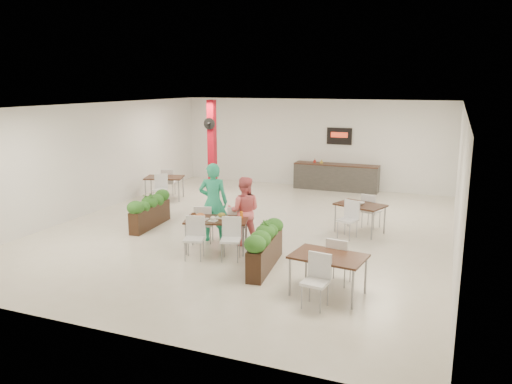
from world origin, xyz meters
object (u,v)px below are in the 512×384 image
(diner_man, at_px, (213,202))
(diner_woman, at_px, (244,211))
(side_table_a, at_px, (164,180))
(main_table, at_px, (216,224))
(planter_right, at_px, (265,245))
(planter_left, at_px, (150,209))
(service_counter, at_px, (336,176))
(side_table_b, at_px, (360,209))
(side_table_c, at_px, (328,262))
(red_column, at_px, (212,145))

(diner_man, relative_size, diner_woman, 1.17)
(side_table_a, bearing_deg, main_table, -64.33)
(planter_right, bearing_deg, planter_left, 156.34)
(planter_left, bearing_deg, service_counter, 61.39)
(service_counter, xyz_separation_m, planter_left, (-3.54, -6.49, 0.01))
(planter_left, xyz_separation_m, side_table_a, (-1.38, 2.95, 0.13))
(side_table_b, bearing_deg, main_table, -117.24)
(service_counter, relative_size, main_table, 1.58)
(side_table_a, xyz_separation_m, side_table_c, (6.82, -5.50, 0.00))
(service_counter, bearing_deg, planter_right, -87.39)
(main_table, bearing_deg, service_counter, 82.12)
(red_column, relative_size, diner_man, 1.67)
(planter_left, relative_size, side_table_b, 1.10)
(planter_left, bearing_deg, side_table_b, 16.14)
(service_counter, relative_size, planter_left, 1.64)
(red_column, distance_m, service_counter, 4.56)
(diner_woman, height_order, planter_right, diner_woman)
(red_column, relative_size, side_table_c, 1.93)
(diner_woman, xyz_separation_m, side_table_a, (-4.28, 3.38, -0.19))
(main_table, height_order, side_table_c, same)
(main_table, xyz_separation_m, side_table_a, (-3.87, 4.04, -0.00))
(diner_woman, xyz_separation_m, planter_right, (1.02, -1.28, -0.32))
(service_counter, distance_m, main_table, 7.66)
(planter_left, bearing_deg, diner_woman, -8.56)
(planter_right, xyz_separation_m, side_table_a, (-5.30, 4.66, 0.13))
(diner_woman, xyz_separation_m, planter_left, (-2.90, 0.44, -0.32))
(main_table, height_order, side_table_b, same)
(service_counter, distance_m, diner_man, 7.09)
(diner_man, height_order, side_table_c, diner_man)
(planter_right, bearing_deg, main_table, 156.41)
(side_table_c, bearing_deg, diner_man, 155.05)
(main_table, xyz_separation_m, diner_man, (-0.39, 0.66, 0.32))
(side_table_a, bearing_deg, service_counter, 17.66)
(red_column, distance_m, side_table_b, 6.60)
(planter_left, xyz_separation_m, planter_right, (3.92, -1.72, 0.00))
(main_table, bearing_deg, red_column, 117.25)
(planter_left, bearing_deg, planter_right, -23.66)
(diner_woman, height_order, planter_left, diner_woman)
(side_table_c, bearing_deg, diner_woman, 147.60)
(diner_man, xyz_separation_m, planter_left, (-2.10, 0.44, -0.46))
(red_column, xyz_separation_m, planter_left, (0.46, -4.63, -1.14))
(service_counter, relative_size, planter_right, 1.53)
(service_counter, height_order, diner_woman, service_counter)
(side_table_a, relative_size, side_table_c, 1.01)
(service_counter, relative_size, side_table_c, 1.81)
(diner_woman, height_order, side_table_a, diner_woman)
(service_counter, height_order, side_table_b, service_counter)
(diner_man, distance_m, diner_woman, 0.81)
(side_table_b, distance_m, side_table_c, 4.08)
(diner_woman, bearing_deg, side_table_c, 123.50)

